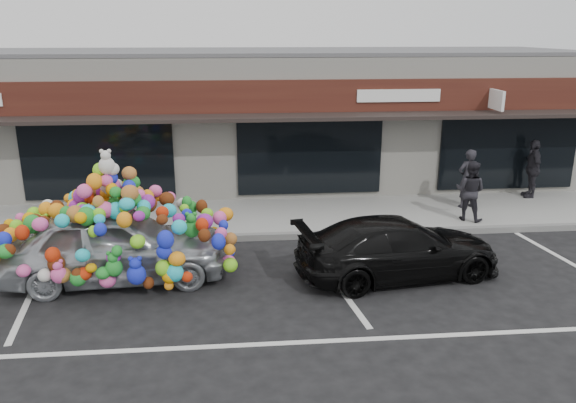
{
  "coord_description": "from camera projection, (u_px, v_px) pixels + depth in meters",
  "views": [
    {
      "loc": [
        0.92,
        -10.38,
        4.91
      ],
      "look_at": [
        2.0,
        1.4,
        1.3
      ],
      "focal_mm": 35.0,
      "sensor_mm": 36.0,
      "label": 1
    }
  ],
  "objects": [
    {
      "name": "parking_stripe_left",
      "position": [
        34.0,
        288.0,
        11.16
      ],
      "size": [
        0.73,
        4.37,
        0.01
      ],
      "primitive_type": "cube",
      "rotation": [
        0.0,
        0.0,
        0.14
      ],
      "color": "silver",
      "rests_on": "ground"
    },
    {
      "name": "pedestrian_b",
      "position": [
        470.0,
        191.0,
        14.52
      ],
      "size": [
        0.97,
        0.94,
        1.57
      ],
      "primitive_type": "imported",
      "rotation": [
        0.0,
        0.0,
        2.48
      ],
      "color": "black",
      "rests_on": "sidewalk"
    },
    {
      "name": "toy_car",
      "position": [
        114.0,
        236.0,
        11.31
      ],
      "size": [
        3.25,
        4.91,
        2.79
      ],
      "rotation": [
        0.0,
        0.0,
        1.64
      ],
      "color": "#94979D",
      "rests_on": "ground"
    },
    {
      "name": "black_sedan",
      "position": [
        398.0,
        248.0,
        11.57
      ],
      "size": [
        2.39,
        4.48,
        1.24
      ],
      "primitive_type": "imported",
      "rotation": [
        0.0,
        0.0,
        1.73
      ],
      "color": "black",
      "rests_on": "ground"
    },
    {
      "name": "sidewalk",
      "position": [
        205.0,
        219.0,
        15.03
      ],
      "size": [
        26.0,
        3.0,
        0.15
      ],
      "primitive_type": "cube",
      "color": "#9B9C96",
      "rests_on": "ground"
    },
    {
      "name": "shop_building",
      "position": [
        209.0,
        117.0,
        18.65
      ],
      "size": [
        24.0,
        7.2,
        4.31
      ],
      "color": "white",
      "rests_on": "ground"
    },
    {
      "name": "pedestrian_c",
      "position": [
        532.0,
        169.0,
        16.54
      ],
      "size": [
        1.07,
        0.58,
        1.72
      ],
      "primitive_type": "imported",
      "rotation": [
        0.0,
        0.0,
        4.55
      ],
      "color": "#28262C",
      "rests_on": "sidewalk"
    },
    {
      "name": "parking_stripe_mid",
      "position": [
        332.0,
        277.0,
        11.68
      ],
      "size": [
        0.73,
        4.37,
        0.01
      ],
      "primitive_type": "cube",
      "rotation": [
        0.0,
        0.0,
        0.14
      ],
      "color": "silver",
      "rests_on": "ground"
    },
    {
      "name": "ground",
      "position": [
        195.0,
        286.0,
        11.25
      ],
      "size": [
        90.0,
        90.0,
        0.0
      ],
      "primitive_type": "plane",
      "color": "black",
      "rests_on": "ground"
    },
    {
      "name": "lane_line",
      "position": [
        309.0,
        342.0,
        9.23
      ],
      "size": [
        14.0,
        0.12,
        0.01
      ],
      "primitive_type": "cube",
      "color": "silver",
      "rests_on": "ground"
    },
    {
      "name": "pedestrian_a",
      "position": [
        468.0,
        178.0,
        15.58
      ],
      "size": [
        0.67,
        0.5,
        1.65
      ],
      "primitive_type": "imported",
      "rotation": [
        0.0,
        0.0,
        3.33
      ],
      "color": "black",
      "rests_on": "sidewalk"
    },
    {
      "name": "kerb",
      "position": [
        202.0,
        239.0,
        13.6
      ],
      "size": [
        26.0,
        0.18,
        0.16
      ],
      "primitive_type": "cube",
      "color": "slate",
      "rests_on": "ground"
    }
  ]
}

